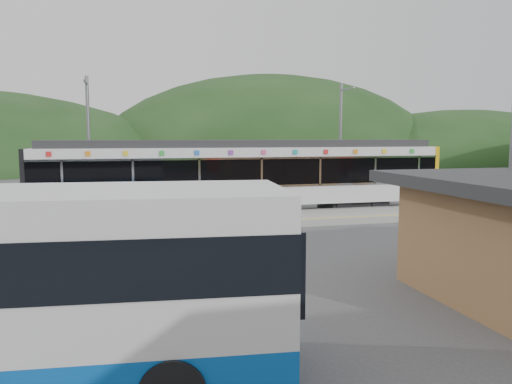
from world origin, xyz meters
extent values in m
plane|color=#4C4C4F|center=(0.00, 0.00, 0.00)|extent=(120.00, 120.00, 0.00)
ellipsoid|color=#1E3D19|center=(16.00, 54.00, 0.00)|extent=(52.00, 39.00, 26.00)
ellipsoid|color=#1E3D19|center=(45.00, 48.00, 0.00)|extent=(44.00, 33.00, 16.00)
cube|color=#9E9E99|center=(0.00, 3.30, 0.15)|extent=(26.00, 3.20, 0.30)
cube|color=yellow|center=(0.00, 2.00, 0.30)|extent=(26.00, 0.10, 0.01)
cube|color=black|center=(-5.38, 6.00, 0.30)|extent=(3.20, 2.20, 0.56)
cube|color=black|center=(6.62, 6.00, 0.30)|extent=(3.20, 2.20, 0.56)
cube|color=silver|center=(0.62, 6.00, 1.04)|extent=(20.00, 2.90, 0.92)
cube|color=black|center=(0.62, 6.00, 2.23)|extent=(20.00, 2.96, 1.45)
cube|color=silver|center=(0.62, 4.50, 1.55)|extent=(20.00, 0.05, 0.10)
cube|color=silver|center=(0.62, 4.50, 2.90)|extent=(20.00, 0.05, 0.10)
cube|color=silver|center=(0.62, 6.00, 3.17)|extent=(20.00, 2.90, 0.45)
cube|color=#2D2D30|center=(0.62, 6.00, 3.58)|extent=(19.40, 2.50, 0.36)
cube|color=gold|center=(10.74, 6.00, 1.90)|extent=(0.24, 2.92, 3.00)
cube|color=black|center=(-9.48, 6.00, 1.90)|extent=(0.20, 2.92, 3.00)
cube|color=silver|center=(-7.88, 4.50, 2.23)|extent=(0.10, 0.05, 1.35)
cube|color=silver|center=(-4.88, 4.50, 2.23)|extent=(0.10, 0.05, 1.35)
cube|color=silver|center=(-1.88, 4.50, 2.23)|extent=(0.10, 0.05, 1.35)
cube|color=silver|center=(1.12, 4.50, 2.23)|extent=(0.10, 0.05, 1.35)
cube|color=silver|center=(4.12, 4.50, 2.23)|extent=(0.10, 0.05, 1.35)
cube|color=silver|center=(7.12, 4.50, 2.23)|extent=(0.10, 0.05, 1.35)
cube|color=silver|center=(9.62, 4.50, 2.23)|extent=(0.10, 0.05, 1.35)
cube|color=red|center=(-8.38, 4.51, 3.18)|extent=(0.22, 0.04, 0.22)
cube|color=orange|center=(-6.78, 4.51, 3.18)|extent=(0.22, 0.04, 0.22)
cube|color=yellow|center=(-5.18, 4.51, 3.18)|extent=(0.22, 0.04, 0.22)
cube|color=green|center=(-3.58, 4.51, 3.18)|extent=(0.22, 0.04, 0.22)
cube|color=blue|center=(-1.98, 4.51, 3.18)|extent=(0.22, 0.04, 0.22)
cube|color=purple|center=(-0.38, 4.51, 3.18)|extent=(0.22, 0.04, 0.22)
cube|color=#E54C8C|center=(1.22, 4.51, 3.18)|extent=(0.22, 0.04, 0.22)
cube|color=#19A5A5|center=(2.82, 4.51, 3.18)|extent=(0.22, 0.04, 0.22)
cube|color=red|center=(4.42, 4.51, 3.18)|extent=(0.22, 0.04, 0.22)
cube|color=orange|center=(6.02, 4.51, 3.18)|extent=(0.22, 0.04, 0.22)
cube|color=yellow|center=(7.62, 4.51, 3.18)|extent=(0.22, 0.04, 0.22)
cube|color=green|center=(9.22, 4.51, 3.18)|extent=(0.22, 0.04, 0.22)
cylinder|color=slate|center=(-7.00, 8.60, 3.50)|extent=(0.18, 0.18, 7.00)
cube|color=slate|center=(-7.00, 7.80, 6.60)|extent=(0.08, 1.80, 0.08)
cylinder|color=slate|center=(7.00, 8.60, 3.50)|extent=(0.18, 0.18, 7.00)
cube|color=slate|center=(7.00, 7.80, 6.60)|extent=(0.08, 1.80, 0.08)
cylinder|color=black|center=(-7.10, -10.47, 0.47)|extent=(1.21, 2.81, 0.94)
cylinder|color=black|center=(-4.51, -10.74, 0.47)|extent=(1.21, 2.81, 0.94)
cylinder|color=slate|center=(5.71, -6.33, 3.38)|extent=(0.12, 0.12, 6.75)
camera|label=1|loc=(-5.15, -18.52, 3.93)|focal=35.00mm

